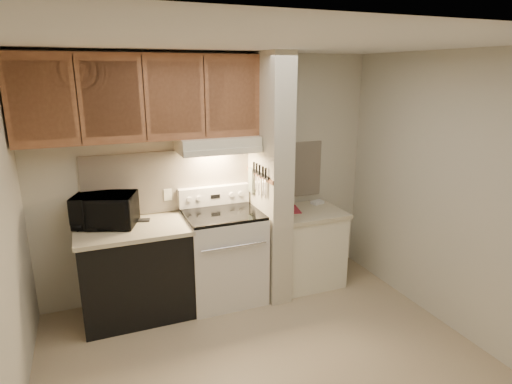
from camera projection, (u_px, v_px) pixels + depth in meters
floor at (267, 363)px, 3.52m from camera, size 3.60×3.60×0.00m
ceiling at (270, 42)px, 2.83m from camera, size 3.60×3.60×0.00m
wall_back at (212, 176)px, 4.52m from camera, size 3.60×2.50×0.02m
wall_right at (453, 195)px, 3.82m from camera, size 0.02×3.00×2.50m
backsplash at (212, 177)px, 4.51m from camera, size 2.60×0.02×0.63m
range_body at (224, 257)px, 4.42m from camera, size 0.76×0.65×0.92m
oven_window at (233, 266)px, 4.13m from camera, size 0.50×0.01×0.30m
oven_handle at (234, 247)px, 4.04m from camera, size 0.65×0.02×0.02m
cooktop at (223, 214)px, 4.29m from camera, size 0.74×0.64×0.03m
range_backguard at (214, 195)px, 4.52m from camera, size 0.76×0.08×0.20m
range_display at (215, 196)px, 4.48m from camera, size 0.10×0.01×0.04m
range_knob_left_outer at (189, 199)px, 4.38m from camera, size 0.05×0.02×0.05m
range_knob_left_inner at (199, 198)px, 4.41m from camera, size 0.05×0.02×0.05m
range_knob_right_inner at (232, 195)px, 4.54m from camera, size 0.05×0.02×0.05m
range_knob_right_outer at (241, 194)px, 4.58m from camera, size 0.05×0.02×0.05m
dishwasher_front at (136, 273)px, 4.12m from camera, size 1.00×0.63×0.87m
left_countertop at (133, 229)px, 4.00m from camera, size 1.04×0.67×0.04m
spoon_rest at (137, 220)px, 4.15m from camera, size 0.25×0.13×0.02m
teal_jar at (131, 215)px, 4.18m from camera, size 0.10×0.10×0.09m
outlet at (168, 195)px, 4.36m from camera, size 0.08×0.01×0.12m
microwave at (105, 210)px, 4.00m from camera, size 0.64×0.54×0.30m
partition_pillar at (270, 179)px, 4.39m from camera, size 0.22×0.70×2.50m
pillar_trim at (259, 175)px, 4.33m from camera, size 0.01×0.70×0.04m
knife_strip at (260, 174)px, 4.28m from camera, size 0.02×0.42×0.04m
knife_blade_a at (265, 188)px, 4.17m from camera, size 0.01×0.03×0.16m
knife_handle_a at (266, 173)px, 4.12m from camera, size 0.02×0.02×0.10m
knife_blade_b at (263, 187)px, 4.22m from camera, size 0.01×0.04×0.18m
knife_handle_b at (263, 171)px, 4.18m from camera, size 0.02×0.02×0.10m
knife_blade_c at (259, 186)px, 4.31m from camera, size 0.01×0.04×0.20m
knife_handle_c at (260, 170)px, 4.26m from camera, size 0.02×0.02×0.10m
knife_blade_d at (256, 182)px, 4.38m from camera, size 0.01×0.04×0.16m
knife_handle_d at (257, 168)px, 4.33m from camera, size 0.02×0.02×0.10m
knife_blade_e at (253, 181)px, 4.46m from camera, size 0.01×0.04×0.18m
knife_handle_e at (254, 167)px, 4.39m from camera, size 0.02×0.02×0.10m
oven_mitt at (252, 180)px, 4.50m from camera, size 0.03×0.11×0.26m
right_cab_base at (307, 248)px, 4.78m from camera, size 0.70×0.60×0.81m
right_countertop at (308, 212)px, 4.66m from camera, size 0.74×0.64×0.04m
red_folder at (289, 209)px, 4.68m from camera, size 0.27×0.33×0.01m
white_box at (317, 202)px, 4.89m from camera, size 0.16×0.13×0.04m
range_hood at (217, 144)px, 4.22m from camera, size 0.78×0.44×0.15m
hood_lip at (224, 152)px, 4.04m from camera, size 0.78×0.04×0.06m
upper_cabinets at (142, 97)px, 3.88m from camera, size 2.18×0.33×0.77m
cab_door_a at (41, 101)px, 3.45m from camera, size 0.46×0.01×0.63m
cab_gap_a at (77, 100)px, 3.55m from camera, size 0.01×0.01×0.73m
cab_door_b at (112, 99)px, 3.64m from camera, size 0.46×0.01×0.63m
cab_gap_b at (144, 98)px, 3.74m from camera, size 0.01×0.01×0.73m
cab_door_c at (175, 98)px, 3.84m from camera, size 0.46×0.01×0.63m
cab_gap_c at (205, 97)px, 3.94m from camera, size 0.01×0.01×0.73m
cab_door_d at (233, 96)px, 4.03m from camera, size 0.46×0.01×0.63m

